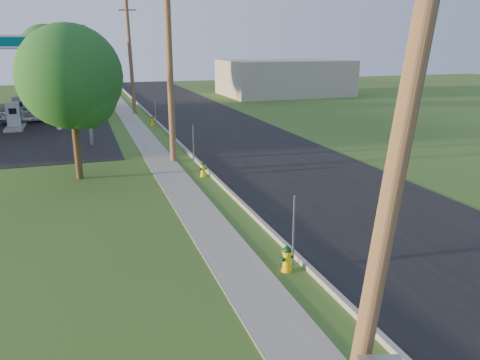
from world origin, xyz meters
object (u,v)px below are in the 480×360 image
at_px(tree_verge, 73,81).
at_px(tree_lot, 48,54).
at_px(utility_pole_near, 404,122).
at_px(utility_pole_mid, 170,63).
at_px(car_silver, 26,114).
at_px(utility_pole_far, 130,57).
at_px(fuel_pump_se, 20,111).
at_px(fuel_pump_ne, 14,119).
at_px(hydrant_near, 287,259).
at_px(price_pylon, 83,51).
at_px(hydrant_mid, 203,169).
at_px(hydrant_far, 152,121).

height_order(tree_verge, tree_lot, tree_lot).
relative_size(utility_pole_near, utility_pole_mid, 0.97).
distance_m(tree_verge, car_silver, 18.66).
relative_size(utility_pole_far, fuel_pump_se, 2.97).
relative_size(utility_pole_mid, fuel_pump_se, 3.06).
bearing_deg(fuel_pump_ne, utility_pole_mid, -55.60).
height_order(utility_pole_far, hydrant_near, utility_pole_far).
distance_m(fuel_pump_se, tree_verge, 19.81).
bearing_deg(price_pylon, fuel_pump_ne, 123.69).
relative_size(utility_pole_far, hydrant_near, 12.67).
height_order(utility_pole_near, hydrant_mid, utility_pole_near).
distance_m(fuel_pump_ne, hydrant_far, 9.67).
distance_m(utility_pole_near, hydrant_far, 29.46).
height_order(utility_pole_far, tree_lot, utility_pole_far).
bearing_deg(price_pylon, utility_pole_near, -80.58).
height_order(utility_pole_far, hydrant_mid, utility_pole_far).
distance_m(utility_pole_far, tree_lot, 10.40).
height_order(fuel_pump_se, tree_lot, tree_lot).
bearing_deg(hydrant_far, utility_pole_near, -91.15).
distance_m(utility_pole_mid, price_pylon, 6.76).
distance_m(tree_lot, car_silver, 10.87).
xyz_separation_m(tree_lot, hydrant_mid, (7.59, -29.17, -4.57)).
bearing_deg(tree_lot, hydrant_far, -63.11).
bearing_deg(hydrant_far, car_silver, 151.81).
bearing_deg(fuel_pump_ne, utility_pole_far, 29.33).
xyz_separation_m(utility_pole_far, hydrant_mid, (0.72, -21.37, -4.45)).
bearing_deg(utility_pole_far, tree_verge, -102.82).
distance_m(price_pylon, car_silver, 12.29).
relative_size(utility_pole_mid, hydrant_far, 13.78).
bearing_deg(price_pylon, tree_lot, 98.31).
distance_m(tree_verge, hydrant_far, 14.62).
bearing_deg(utility_pole_near, tree_verge, 105.84).
height_order(price_pylon, tree_verge, price_pylon).
xyz_separation_m(fuel_pump_se, tree_verge, (4.35, -18.98, 3.61)).
bearing_deg(tree_verge, tree_lot, 94.78).
bearing_deg(car_silver, price_pylon, -171.79).
xyz_separation_m(fuel_pump_se, hydrant_far, (9.48, -5.88, -0.37)).
xyz_separation_m(tree_verge, hydrant_mid, (5.26, -1.39, -3.98)).
height_order(utility_pole_far, car_silver, utility_pole_far).
bearing_deg(utility_pole_far, price_pylon, -107.33).
xyz_separation_m(utility_pole_mid, hydrant_mid, (0.72, -3.37, -4.60)).
bearing_deg(tree_verge, utility_pole_mid, 23.55).
xyz_separation_m(fuel_pump_ne, price_pylon, (5.00, -7.50, 4.71)).
relative_size(fuel_pump_ne, hydrant_near, 4.27).
height_order(fuel_pump_ne, hydrant_mid, fuel_pump_ne).
relative_size(tree_verge, car_silver, 1.72).
height_order(utility_pole_mid, tree_lot, utility_pole_mid).
bearing_deg(car_silver, tree_lot, -23.56).
distance_m(utility_pole_near, tree_lot, 44.34).
bearing_deg(hydrant_mid, tree_verge, 165.25).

